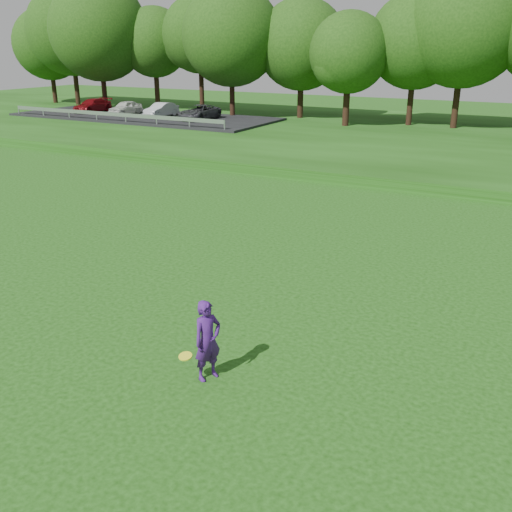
% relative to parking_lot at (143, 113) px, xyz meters
% --- Properties ---
extents(ground, '(140.00, 140.00, 0.00)m').
position_rel_parking_lot_xyz_m(ground, '(23.85, -32.80, -1.01)').
color(ground, '#163D0B').
rests_on(ground, ground).
extents(berm, '(130.00, 30.00, 0.60)m').
position_rel_parking_lot_xyz_m(berm, '(23.85, 1.20, -0.71)').
color(berm, '#163D0B').
rests_on(berm, ground).
extents(walking_path, '(130.00, 1.60, 0.04)m').
position_rel_parking_lot_xyz_m(walking_path, '(23.85, -12.80, -0.99)').
color(walking_path, gray).
rests_on(walking_path, ground).
extents(treeline, '(104.00, 7.00, 15.00)m').
position_rel_parking_lot_xyz_m(treeline, '(23.85, 5.20, 7.09)').
color(treeline, '#193D0E').
rests_on(treeline, berm).
extents(parking_lot, '(24.00, 9.00, 1.38)m').
position_rel_parking_lot_xyz_m(parking_lot, '(0.00, 0.00, 0.00)').
color(parking_lot, black).
rests_on(parking_lot, berm).
extents(woman, '(0.74, 0.96, 1.79)m').
position_rel_parking_lot_xyz_m(woman, '(27.39, -31.93, -0.11)').
color(woman, '#451971').
rests_on(woman, ground).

